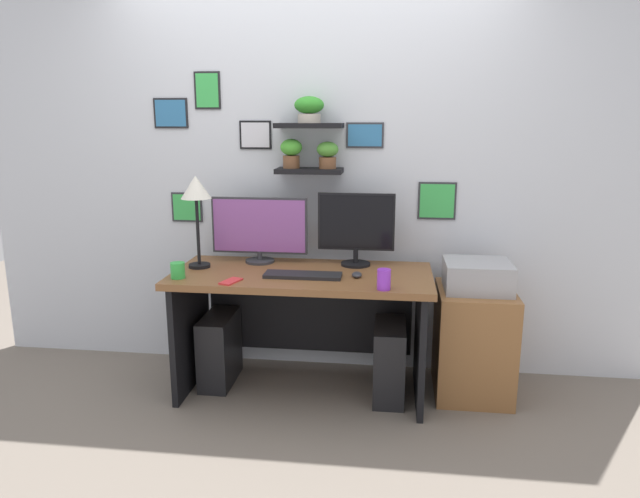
% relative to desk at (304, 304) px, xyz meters
% --- Properties ---
extents(ground_plane, '(8.00, 8.00, 0.00)m').
position_rel_desk_xyz_m(ground_plane, '(0.00, -0.05, -0.54)').
color(ground_plane, '#70665B').
extents(back_wall_assembly, '(4.40, 0.24, 2.70)m').
position_rel_desk_xyz_m(back_wall_assembly, '(-0.00, 0.38, 0.82)').
color(back_wall_assembly, silver).
rests_on(back_wall_assembly, ground).
extents(desk, '(1.51, 0.68, 0.75)m').
position_rel_desk_xyz_m(desk, '(0.00, 0.00, 0.00)').
color(desk, brown).
rests_on(desk, ground).
extents(monitor_left, '(0.60, 0.18, 0.41)m').
position_rel_desk_xyz_m(monitor_left, '(-0.30, 0.16, 0.43)').
color(monitor_left, '#2D2D33').
rests_on(monitor_left, desk).
extents(monitor_right, '(0.47, 0.18, 0.44)m').
position_rel_desk_xyz_m(monitor_right, '(0.30, 0.16, 0.45)').
color(monitor_right, black).
rests_on(monitor_right, desk).
extents(keyboard, '(0.44, 0.14, 0.02)m').
position_rel_desk_xyz_m(keyboard, '(0.02, -0.15, 0.22)').
color(keyboard, black).
rests_on(keyboard, desk).
extents(computer_mouse, '(0.06, 0.09, 0.03)m').
position_rel_desk_xyz_m(computer_mouse, '(0.33, -0.11, 0.23)').
color(computer_mouse, '#2D2D33').
rests_on(computer_mouse, desk).
extents(desk_lamp, '(0.18, 0.18, 0.55)m').
position_rel_desk_xyz_m(desk_lamp, '(-0.64, -0.01, 0.66)').
color(desk_lamp, black).
rests_on(desk_lamp, desk).
extents(cell_phone, '(0.11, 0.16, 0.01)m').
position_rel_desk_xyz_m(cell_phone, '(-0.36, -0.30, 0.22)').
color(cell_phone, red).
rests_on(cell_phone, desk).
extents(coffee_mug, '(0.08, 0.08, 0.09)m').
position_rel_desk_xyz_m(coffee_mug, '(-0.68, -0.26, 0.26)').
color(coffee_mug, green).
rests_on(coffee_mug, desk).
extents(water_cup, '(0.07, 0.07, 0.11)m').
position_rel_desk_xyz_m(water_cup, '(0.48, -0.33, 0.27)').
color(water_cup, purple).
rests_on(water_cup, desk).
extents(drawer_cabinet, '(0.44, 0.50, 0.65)m').
position_rel_desk_xyz_m(drawer_cabinet, '(1.02, 0.06, -0.21)').
color(drawer_cabinet, brown).
rests_on(drawer_cabinet, ground).
extents(printer, '(0.38, 0.34, 0.17)m').
position_rel_desk_xyz_m(printer, '(1.02, 0.06, 0.20)').
color(printer, '#9E9EA3').
rests_on(printer, drawer_cabinet).
extents(computer_tower_left, '(0.18, 0.40, 0.44)m').
position_rel_desk_xyz_m(computer_tower_left, '(-0.54, 0.00, -0.32)').
color(computer_tower_left, black).
rests_on(computer_tower_left, ground).
extents(computer_tower_right, '(0.18, 0.40, 0.45)m').
position_rel_desk_xyz_m(computer_tower_right, '(0.52, -0.06, -0.31)').
color(computer_tower_right, black).
rests_on(computer_tower_right, ground).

